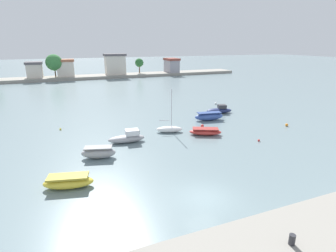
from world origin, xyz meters
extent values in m
plane|color=slate|center=(0.00, 0.00, 0.00)|extent=(400.00, 400.00, 0.00)
cylinder|color=#2D2D33|center=(0.57, -7.32, 1.94)|extent=(0.31, 0.31, 0.55)
ellipsoid|color=yellow|center=(-9.27, 5.38, 0.44)|extent=(4.11, 2.32, 0.88)
cube|color=#A8952A|center=(-9.27, 5.38, 0.96)|extent=(3.30, 1.92, 0.16)
ellipsoid|color=#9E9EA3|center=(-6.27, 10.25, 0.54)|extent=(3.60, 2.19, 1.08)
cube|color=slate|center=(-6.27, 10.25, 1.13)|extent=(2.90, 1.80, 0.11)
ellipsoid|color=#9E9EA3|center=(-2.67, 13.49, 0.43)|extent=(4.32, 1.79, 0.87)
cube|color=silver|center=(-2.00, 13.44, 1.17)|extent=(1.61, 1.26, 0.61)
cube|color=black|center=(-1.24, 13.37, 1.23)|extent=(0.16, 1.02, 0.43)
ellipsoid|color=white|center=(3.28, 14.99, 0.39)|extent=(3.55, 2.13, 0.78)
cylinder|color=silver|center=(3.54, 14.91, 3.19)|extent=(0.10, 0.10, 4.82)
cylinder|color=#B7B7BC|center=(2.66, 15.19, 1.60)|extent=(1.26, 0.47, 0.08)
ellipsoid|color=#C63833|center=(7.08, 12.39, 0.37)|extent=(4.20, 3.03, 0.73)
cube|color=maroon|center=(7.08, 12.39, 0.79)|extent=(3.39, 2.48, 0.12)
ellipsoid|color=#3856A8|center=(10.86, 17.94, 0.54)|extent=(4.53, 2.00, 1.09)
cube|color=navy|center=(10.86, 17.94, 1.15)|extent=(3.63, 1.65, 0.11)
ellipsoid|color=navy|center=(14.56, 20.99, 0.40)|extent=(4.42, 2.58, 0.79)
cube|color=#333338|center=(14.98, 20.88, 1.08)|extent=(1.49, 1.31, 0.58)
cube|color=black|center=(15.59, 20.72, 1.14)|extent=(0.31, 0.91, 0.41)
sphere|color=white|center=(17.34, 26.56, 0.22)|extent=(0.43, 0.43, 0.43)
sphere|color=orange|center=(19.26, 11.28, 0.20)|extent=(0.40, 0.40, 0.40)
sphere|color=red|center=(11.72, 8.00, 0.13)|extent=(0.27, 0.27, 0.27)
sphere|color=red|center=(8.20, 15.17, 0.22)|extent=(0.44, 0.44, 0.44)
sphere|color=yellow|center=(-9.73, 21.20, 0.13)|extent=(0.26, 0.26, 0.26)
cube|color=gray|center=(0.00, 74.47, 0.47)|extent=(103.44, 7.84, 0.93)
cube|color=beige|center=(-16.03, 75.30, 2.92)|extent=(4.25, 5.06, 3.97)
cube|color=#565156|center=(-16.03, 75.30, 5.25)|extent=(4.67, 5.56, 0.70)
cube|color=beige|center=(-7.32, 74.87, 3.21)|extent=(4.94, 4.29, 4.55)
cube|color=#995B42|center=(-7.32, 74.87, 5.83)|extent=(5.43, 4.72, 0.70)
cube|color=beige|center=(8.19, 74.47, 3.93)|extent=(6.33, 4.15, 5.99)
cube|color=#565156|center=(8.19, 74.47, 7.28)|extent=(6.96, 4.57, 0.70)
cube|color=#99939E|center=(28.19, 73.87, 3.03)|extent=(3.75, 5.93, 4.20)
cube|color=brown|center=(28.19, 73.87, 5.48)|extent=(4.12, 6.53, 0.70)
cylinder|color=brown|center=(-10.35, 73.87, 2.16)|extent=(0.36, 0.36, 2.44)
sphere|color=#387A3D|center=(-10.35, 73.87, 5.33)|extent=(4.87, 4.87, 4.87)
cylinder|color=brown|center=(16.63, 75.08, 2.14)|extent=(0.36, 0.36, 2.41)
sphere|color=#2D6B33|center=(16.63, 75.08, 4.49)|extent=(2.87, 2.87, 2.87)
camera|label=1|loc=(-8.89, -14.79, 10.99)|focal=28.22mm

